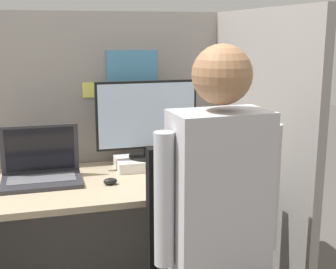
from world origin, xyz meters
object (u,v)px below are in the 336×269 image
Objects in this scene: carrot_toy at (184,185)px; person at (223,216)px; monitor at (147,119)px; paper_box at (147,162)px; laptop at (41,171)px; stapler at (228,166)px.

person is (-0.04, -0.56, 0.07)m from carrot_toy.
monitor is at bearing 92.85° from person.
monitor is at bearing 101.86° from carrot_toy.
paper_box is 0.56m from laptop.
laptop is at bearing -169.37° from monitor.
paper_box is at bearing -90.00° from monitor.
laptop is 0.27× the size of person.
monitor is at bearing 10.63° from laptop.
person is at bearing -114.08° from stapler.
person is at bearing -54.86° from laptop.
person reaches higher than carrot_toy.
monitor reaches higher than laptop.
monitor is 0.50m from stapler.
carrot_toy is at bearing -24.57° from laptop.
laptop is 2.60× the size of stapler.
stapler is 0.38m from carrot_toy.
paper_box is at bearing 10.35° from laptop.
stapler is at bearing 34.91° from carrot_toy.
stapler is (0.95, -0.07, -0.03)m from laptop.
monitor is 0.60m from laptop.
carrot_toy is at bearing -145.09° from stapler.
carrot_toy is 0.57m from person.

